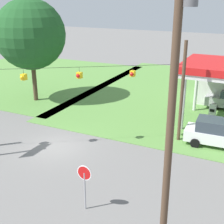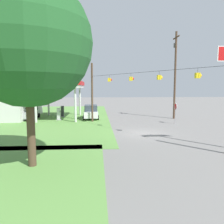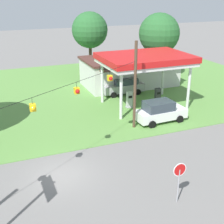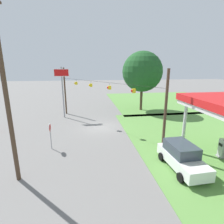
# 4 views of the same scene
# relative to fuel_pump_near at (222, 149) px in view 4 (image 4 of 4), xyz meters

# --- Properties ---
(ground_plane) EXTENTS (160.00, 160.00, 0.00)m
(ground_plane) POSITION_rel_fuel_pump_near_xyz_m (-9.21, -9.55, -0.79)
(ground_plane) COLOR slate
(grass_verge_opposite_corner) EXTENTS (24.00, 24.00, 0.04)m
(grass_verge_opposite_corner) POSITION_rel_fuel_pump_near_xyz_m (-25.21, 6.45, -0.77)
(grass_verge_opposite_corner) COLOR #5B8E42
(grass_verge_opposite_corner) RESTS_ON ground
(fuel_pump_near) EXTENTS (0.71, 0.56, 1.66)m
(fuel_pump_near) POSITION_rel_fuel_pump_near_xyz_m (0.00, 0.00, 0.00)
(fuel_pump_near) COLOR gray
(fuel_pump_near) RESTS_ON ground
(car_at_pumps_front) EXTENTS (4.67, 2.25, 1.97)m
(car_at_pumps_front) POSITION_rel_fuel_pump_near_xyz_m (1.02, -4.27, 0.21)
(car_at_pumps_front) COLOR white
(car_at_pumps_front) RESTS_ON ground
(stop_sign_roadside) EXTENTS (0.80, 0.08, 2.50)m
(stop_sign_roadside) POSITION_rel_fuel_pump_near_xyz_m (-3.83, -14.62, 1.03)
(stop_sign_roadside) COLOR #99999E
(stop_sign_roadside) RESTS_ON ground
(stop_sign_overhead) EXTENTS (0.22, 2.12, 7.53)m
(stop_sign_overhead) POSITION_rel_fuel_pump_near_xyz_m (-14.51, -14.62, 4.50)
(stop_sign_overhead) COLOR gray
(stop_sign_overhead) RESTS_ON ground
(utility_pole_main) EXTENTS (2.20, 0.44, 11.99)m
(utility_pole_main) POSITION_rel_fuel_pump_near_xyz_m (0.65, -16.02, 5.85)
(utility_pole_main) COLOR #4C3828
(utility_pole_main) RESTS_ON ground
(signal_span_gantry) EXTENTS (15.32, 10.24, 7.41)m
(signal_span_gantry) POSITION_rel_fuel_pump_near_xyz_m (-9.21, -9.56, 3.28)
(signal_span_gantry) COLOR #4C3828
(signal_span_gantry) RESTS_ON ground
(tree_west_verge) EXTENTS (6.83, 6.83, 10.13)m
(tree_west_verge) POSITION_rel_fuel_pump_near_xyz_m (-17.46, -1.59, 5.91)
(tree_west_verge) COLOR #4C3828
(tree_west_verge) RESTS_ON ground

